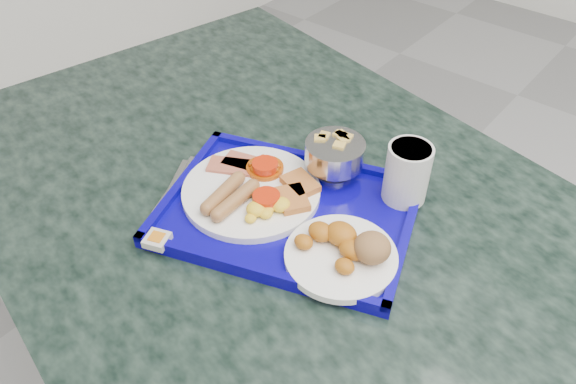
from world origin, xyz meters
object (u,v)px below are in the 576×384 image
Objects in this scene: table at (277,278)px; tray at (288,212)px; bread_plate at (346,250)px; fruit_bowl at (335,153)px; juice_cup at (407,171)px; main_plate at (254,190)px.

tray reaches higher than table.
tray is at bearing 168.80° from bread_plate.
juice_cup is (0.13, 0.03, 0.01)m from fruit_bowl.
juice_cup is (0.17, 0.13, 0.28)m from table.
juice_cup is at bearing 49.37° from tray.
tray is at bearing -130.63° from juice_cup.
tray is (0.04, -0.02, 0.22)m from table.
bread_plate is at bearing -4.98° from main_plate.
tray is at bearing 7.62° from main_plate.
bread_plate reaches higher than main_plate.
juice_cup reaches higher than main_plate.
juice_cup reaches higher than tray.
fruit_bowl is (0.00, 0.12, 0.05)m from tray.
table is 8.65× the size of bread_plate.
juice_cup is (0.20, 0.16, 0.04)m from main_plate.
juice_cup is at bearing 39.08° from main_plate.
bread_plate is 1.66× the size of juice_cup.
bread_plate is 0.18m from juice_cup.
table is at bearing -142.62° from juice_cup.
main_plate is at bearing -130.91° from table.
bread_plate is at bearing -48.79° from fruit_bowl.
main_plate is at bearing 175.02° from bread_plate.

